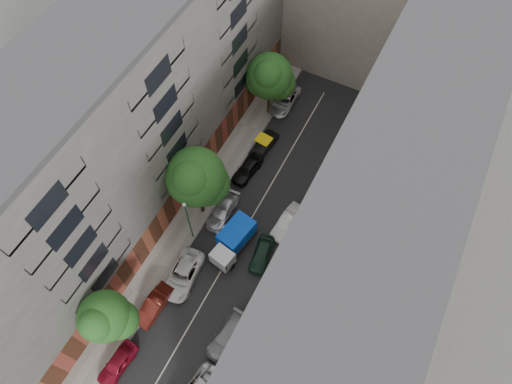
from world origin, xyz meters
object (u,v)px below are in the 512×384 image
Objects in this scene: car_left_1 at (154,305)px; car_right_1 at (228,336)px; car_left_2 at (183,275)px; car_left_4 at (247,169)px; car_left_0 at (118,363)px; tree_mid at (196,179)px; tarp_truck at (233,241)px; tree_far at (270,78)px; pedestrian at (331,191)px; car_right_2 at (262,254)px; tree_near at (105,318)px; car_left_3 at (223,211)px; car_right_3 at (288,222)px; car_left_6 at (285,100)px; lamp_post at (188,217)px; car_left_5 at (264,145)px.

car_left_1 reaches higher than car_right_1.
car_left_2 reaches higher than car_left_4.
tree_mid reaches higher than car_left_0.
car_left_0 is at bearing -84.86° from car_left_4.
tarp_truck is at bearing 80.44° from car_left_0.
tree_far is 13.63m from pedestrian.
car_left_1 is 16.81m from car_left_4.
car_left_4 is 1.05× the size of car_right_2.
tree_near reaches higher than car_left_0.
car_right_3 reaches higher than car_left_3.
car_left_6 reaches higher than car_right_2.
lamp_post reaches higher than car_left_3.
car_left_3 is at bearing 126.44° from car_right_1.
car_right_1 is 0.71× the size of lamp_post.
car_left_5 is at bearing 91.84° from car_left_1.
car_right_3 is at bearing 70.27° from car_right_2.
car_left_4 is at bearing -79.29° from tree_far.
car_left_4 is 8.62m from tree_mid.
car_left_5 is 0.88× the size of car_right_1.
car_left_5 is 7.21m from tree_far.
car_left_5 is 1.02× the size of car_right_2.
car_right_3 is at bearing 34.68° from lamp_post.
car_right_2 is 0.54× the size of tree_near.
car_left_1 is at bearing -85.71° from car_left_5.
car_left_3 is at bearing 20.72° from tree_mid.
car_left_5 is 0.63× the size of lamp_post.
car_left_0 is 1.00× the size of car_right_2.
car_left_1 is 20.42m from car_left_5.
tree_mid is (-8.33, -2.53, 5.55)m from car_right_3.
tree_mid reaches higher than car_right_3.
car_left_4 is 10.60m from car_left_6.
tarp_truck is 9.20m from car_left_1.
car_left_1 is 27.39m from car_left_6.
pedestrian is (10.58, -7.18, -4.71)m from tree_far.
tarp_truck is 0.85× the size of lamp_post.
car_right_2 reaches higher than car_left_5.
car_right_2 is (5.60, -2.40, 0.01)m from car_left_3.
car_right_2 reaches higher than car_left_0.
tree_mid is 5.64× the size of pedestrian.
lamp_post is (-7.00, -1.20, 3.54)m from car_right_2.
pedestrian is at bearing 72.09° from car_left_0.
car_left_6 is 0.69× the size of tree_near.
tarp_truck is at bearing -46.60° from car_left_3.
tree_mid is at bearing 100.23° from car_left_1.
tarp_truck is 1.20× the size of car_right_1.
tree_far reaches higher than car_right_2.
car_right_3 is (0.80, 4.20, 0.05)m from car_right_2.
car_right_3 is at bearing 62.81° from pedestrian.
car_left_4 is (-0.14, 5.60, 0.05)m from car_left_3.
car_left_2 is at bearing -70.73° from lamp_post.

